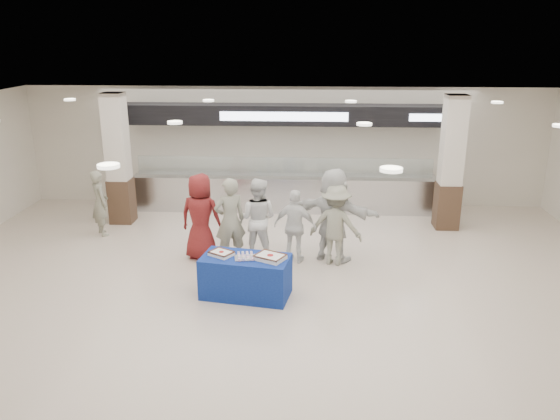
# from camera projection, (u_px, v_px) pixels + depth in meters

# --- Properties ---
(ground) EXTENTS (14.00, 14.00, 0.00)m
(ground) POSITION_uv_depth(u_px,v_px,m) (270.00, 304.00, 9.58)
(ground) COLOR beige
(ground) RESTS_ON ground
(serving_line) EXTENTS (8.70, 0.85, 2.80)m
(serving_line) POSITION_uv_depth(u_px,v_px,m) (284.00, 168.00, 14.35)
(serving_line) COLOR silver
(serving_line) RESTS_ON ground
(column_left) EXTENTS (0.55, 0.55, 3.20)m
(column_left) POSITION_uv_depth(u_px,v_px,m) (118.00, 162.00, 13.30)
(column_left) COLOR #3A271A
(column_left) RESTS_ON ground
(column_right) EXTENTS (0.55, 0.55, 3.20)m
(column_right) POSITION_uv_depth(u_px,v_px,m) (451.00, 166.00, 12.89)
(column_right) COLOR #3A271A
(column_right) RESTS_ON ground
(display_table) EXTENTS (1.66, 1.03, 0.75)m
(display_table) POSITION_uv_depth(u_px,v_px,m) (246.00, 276.00, 9.76)
(display_table) COLOR navy
(display_table) RESTS_ON ground
(sheet_cake_left) EXTENTS (0.49, 0.46, 0.09)m
(sheet_cake_left) POSITION_uv_depth(u_px,v_px,m) (221.00, 253.00, 9.72)
(sheet_cake_left) COLOR white
(sheet_cake_left) RESTS_ON display_table
(sheet_cake_right) EXTENTS (0.60, 0.56, 0.10)m
(sheet_cake_right) POSITION_uv_depth(u_px,v_px,m) (270.00, 257.00, 9.53)
(sheet_cake_right) COLOR white
(sheet_cake_right) RESTS_ON display_table
(cupcake_tray) EXTENTS (0.42, 0.34, 0.06)m
(cupcake_tray) POSITION_uv_depth(u_px,v_px,m) (245.00, 256.00, 9.59)
(cupcake_tray) COLOR #B9B9BE
(cupcake_tray) RESTS_ON display_table
(civilian_maroon) EXTENTS (0.99, 0.75, 1.83)m
(civilian_maroon) POSITION_uv_depth(u_px,v_px,m) (201.00, 217.00, 11.25)
(civilian_maroon) COLOR maroon
(civilian_maroon) RESTS_ON ground
(soldier_a) EXTENTS (0.77, 0.66, 1.79)m
(soldier_a) POSITION_uv_depth(u_px,v_px,m) (230.00, 221.00, 11.09)
(soldier_a) COLOR gray
(soldier_a) RESTS_ON ground
(chef_tall) EXTENTS (0.97, 0.84, 1.72)m
(chef_tall) POSITION_uv_depth(u_px,v_px,m) (258.00, 218.00, 11.33)
(chef_tall) COLOR white
(chef_tall) RESTS_ON ground
(chef_short) EXTENTS (0.97, 0.62, 1.54)m
(chef_short) POSITION_uv_depth(u_px,v_px,m) (295.00, 226.00, 11.12)
(chef_short) COLOR white
(chef_short) RESTS_ON ground
(soldier_b) EXTENTS (1.22, 0.91, 1.68)m
(soldier_b) POSITION_uv_depth(u_px,v_px,m) (336.00, 225.00, 11.01)
(soldier_b) COLOR gray
(soldier_b) RESTS_ON ground
(civilian_white) EXTENTS (1.90, 1.30, 1.97)m
(civilian_white) POSITION_uv_depth(u_px,v_px,m) (334.00, 215.00, 11.15)
(civilian_white) COLOR silver
(civilian_white) RESTS_ON ground
(soldier_bg) EXTENTS (0.64, 0.67, 1.55)m
(soldier_bg) POSITION_uv_depth(u_px,v_px,m) (100.00, 203.00, 12.66)
(soldier_bg) COLOR gray
(soldier_bg) RESTS_ON ground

